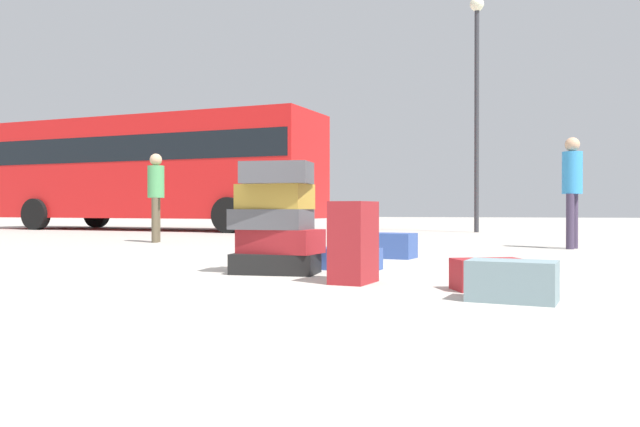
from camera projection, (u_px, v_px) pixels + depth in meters
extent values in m
plane|color=#ADA89E|center=(228.00, 278.00, 5.72)|extent=(80.00, 80.00, 0.00)
cube|color=black|center=(276.00, 263.00, 6.12)|extent=(0.79, 0.49, 0.19)
cube|color=maroon|center=(281.00, 241.00, 6.14)|extent=(0.82, 0.59, 0.23)
cube|color=#4C4C51|center=(271.00, 219.00, 6.15)|extent=(0.77, 0.51, 0.19)
cube|color=#B28C33|center=(275.00, 197.00, 6.14)|extent=(0.72, 0.51, 0.24)
cube|color=#4C4C51|center=(277.00, 173.00, 6.00)|extent=(0.64, 0.39, 0.20)
cube|color=gray|center=(512.00, 281.00, 4.28)|extent=(0.63, 0.44, 0.27)
cube|color=#334F99|center=(347.00, 259.00, 6.52)|extent=(0.71, 0.44, 0.22)
cube|color=#334F99|center=(390.00, 246.00, 8.03)|extent=(0.66, 0.52, 0.31)
cube|color=maroon|center=(354.00, 242.00, 5.34)|extent=(0.38, 0.49, 0.68)
cube|color=maroon|center=(488.00, 274.00, 4.87)|extent=(0.59, 0.46, 0.24)
cube|color=#4C4C51|center=(275.00, 254.00, 6.95)|extent=(0.69, 0.44, 0.26)
cylinder|color=brown|center=(157.00, 220.00, 11.83)|extent=(0.12, 0.12, 0.81)
cylinder|color=brown|center=(155.00, 220.00, 11.61)|extent=(0.12, 0.12, 0.81)
cylinder|color=#4C9959|center=(156.00, 182.00, 11.72)|extent=(0.30, 0.30, 0.58)
sphere|color=tan|center=(156.00, 160.00, 11.71)|extent=(0.22, 0.22, 0.22)
cylinder|color=#3F334C|center=(574.00, 221.00, 9.94)|extent=(0.12, 0.12, 0.84)
cylinder|color=#3F334C|center=(570.00, 221.00, 9.76)|extent=(0.12, 0.12, 0.84)
cylinder|color=#338CCC|center=(572.00, 173.00, 9.85)|extent=(0.30, 0.30, 0.64)
sphere|color=tan|center=(572.00, 145.00, 9.84)|extent=(0.22, 0.22, 0.22)
cube|color=red|center=(154.00, 169.00, 18.51)|extent=(10.16, 4.15, 2.80)
cube|color=black|center=(154.00, 152.00, 18.51)|extent=(9.97, 4.14, 0.70)
cylinder|color=black|center=(274.00, 214.00, 18.45)|extent=(0.93, 0.40, 0.90)
cylinder|color=black|center=(229.00, 215.00, 16.14)|extent=(0.93, 0.40, 0.90)
cylinder|color=black|center=(97.00, 214.00, 20.91)|extent=(0.93, 0.40, 0.90)
cylinder|color=black|center=(36.00, 214.00, 18.60)|extent=(0.93, 0.40, 0.90)
cylinder|color=#333338|center=(477.00, 121.00, 16.61)|extent=(0.12, 0.12, 5.76)
sphere|color=#F2F2CC|center=(477.00, 4.00, 16.59)|extent=(0.36, 0.36, 0.36)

